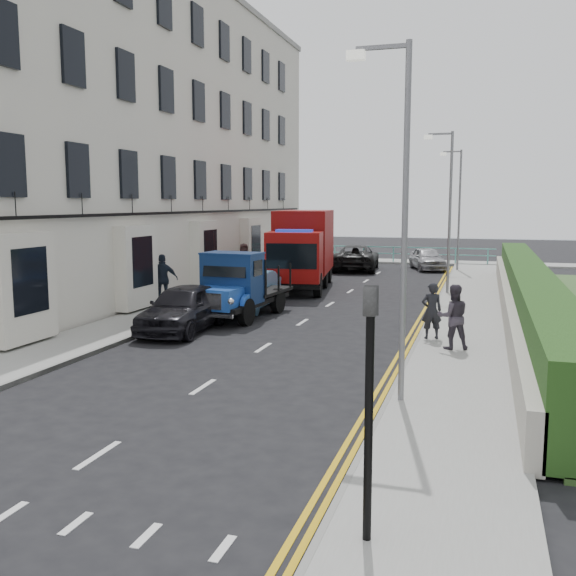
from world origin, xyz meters
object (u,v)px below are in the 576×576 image
Objects in this scene: parked_car_front at (183,308)px; lamp_far at (457,203)px; lamp_near at (399,203)px; lamp_mid at (447,203)px; pedestrian_east_near at (432,311)px; bedford_lorry at (234,289)px; red_lorry at (303,247)px.

lamp_far is at bearing 67.54° from parked_car_front.
lamp_mid is (0.00, 16.00, 0.00)m from lamp_near.
parked_car_front is 2.68× the size of pedestrian_east_near.
lamp_far is at bearing -108.84° from pedestrian_east_near.
pedestrian_east_near is (6.75, -1.70, -0.13)m from bedford_lorry.
lamp_mid is 13.24m from parked_car_front.
red_lorry is at bearing 111.81° from lamp_near.
lamp_far is 1.40× the size of bedford_lorry.
lamp_near and lamp_mid have the same top height.
red_lorry is 10.95m from parked_car_front.
lamp_mid is at bearing 90.00° from lamp_near.
pedestrian_east_near is at bearing 87.89° from lamp_near.
lamp_near is 1.40× the size of bedford_lorry.
lamp_near is 4.30× the size of pedestrian_east_near.
bedford_lorry reaches higher than pedestrian_east_near.
red_lorry is at bearing -124.03° from lamp_far.
lamp_far is 0.97× the size of red_lorry.
lamp_far is 22.04m from parked_car_front.
red_lorry reaches higher than parked_car_front.
bedford_lorry is 3.07× the size of pedestrian_east_near.
bedford_lorry reaches higher than parked_car_front.
pedestrian_east_near is at bearing -89.36° from lamp_far.
red_lorry is 1.66× the size of parked_car_front.
lamp_far is (0.00, 10.00, 0.00)m from lamp_mid.
pedestrian_east_near is (7.56, 0.58, 0.19)m from parked_car_front.
parked_car_front is (-7.34, 5.47, -3.26)m from lamp_near.
red_lorry is (-0.00, 8.57, 0.88)m from bedford_lorry.
pedestrian_east_near is (0.22, 6.05, -3.06)m from lamp_near.
pedestrian_east_near is at bearing -88.72° from lamp_mid.
lamp_near reaches higher than red_lorry.
lamp_near is 6.79m from pedestrian_east_near.
bedford_lorry is (-6.53, -18.25, -2.94)m from lamp_far.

